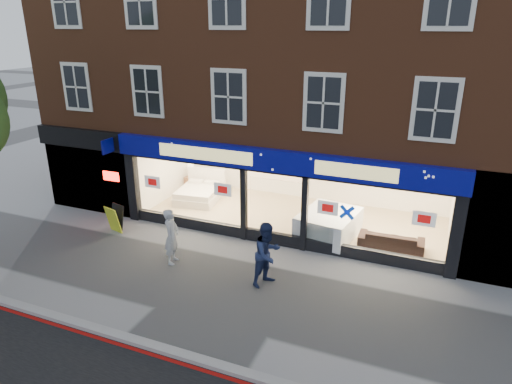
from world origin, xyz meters
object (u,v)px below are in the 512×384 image
Objects in this scene: display_bed at (200,193)px; pedestrian_grey at (172,236)px; mattress_stack at (329,224)px; sofa at (391,240)px; pedestrian_blue at (267,254)px; a_board at (115,219)px.

display_bed is 1.23× the size of pedestrian_grey.
mattress_stack is 2.11m from sofa.
sofa is (7.79, -1.48, -0.01)m from display_bed.
pedestrian_blue is at bearing 46.01° from sofa.
sofa is 2.11× the size of a_board.
sofa is 9.42m from a_board.
display_bed is 6.80m from pedestrian_blue.
pedestrian_grey is (-6.12, -3.25, 0.48)m from sofa.
pedestrian_grey is 0.94× the size of pedestrian_blue.
mattress_stack is (5.69, -1.30, 0.11)m from display_bed.
sofa is at bearing -18.41° from display_bed.
pedestrian_blue is at bearing 4.09° from a_board.
mattress_stack is 2.46× the size of a_board.
pedestrian_blue reaches higher than display_bed.
pedestrian_blue reaches higher than mattress_stack.
mattress_stack is 1.28× the size of pedestrian_blue.
sofa is 4.49m from pedestrian_blue.
pedestrian_grey reaches higher than mattress_stack.
a_board is at bearing 11.18° from sofa.
a_board is (-7.08, -2.30, -0.04)m from mattress_stack.
a_board reaches higher than mattress_stack.
display_bed is 3.86m from a_board.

